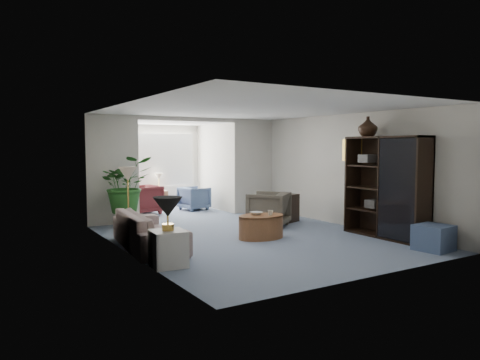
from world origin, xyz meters
TOP-DOWN VIEW (x-y plane):
  - floor at (0.00, 0.00)m, footprint 6.00×6.00m
  - sunroom_floor at (0.00, 4.10)m, footprint 2.60×2.60m
  - back_pier_left at (-1.90, 3.00)m, footprint 1.20×0.12m
  - back_pier_right at (1.90, 3.00)m, footprint 1.20×0.12m
  - back_header at (0.00, 3.00)m, footprint 2.60×0.12m
  - window_pane at (0.00, 5.18)m, footprint 2.20×0.02m
  - window_blinds at (0.00, 5.15)m, footprint 2.20×0.02m
  - framed_picture at (2.46, -0.10)m, footprint 0.04×0.50m
  - sofa at (-2.05, 0.31)m, footprint 1.04×2.23m
  - end_table at (-2.25, -1.04)m, footprint 0.54×0.54m
  - table_lamp at (-2.25, -1.04)m, footprint 0.44×0.44m
  - floor_lamp at (-2.09, 1.34)m, footprint 0.36×0.36m
  - coffee_table at (0.10, -0.03)m, footprint 1.08×1.08m
  - coffee_bowl at (0.05, 0.07)m, footprint 0.27×0.27m
  - coffee_cup at (0.25, -0.13)m, footprint 0.12×0.12m
  - wingback_chair at (0.98, 0.98)m, footprint 1.18×1.18m
  - side_table_dark at (1.68, 1.28)m, footprint 0.66×0.59m
  - entertainment_cabinet at (2.23, -1.22)m, footprint 0.48×1.78m
  - cabinet_urn at (2.23, -0.72)m, footprint 0.39×0.39m
  - ottoman at (2.05, -2.43)m, footprint 0.61×0.61m
  - plant_pot at (-1.76, 2.53)m, footprint 0.40×0.40m
  - house_plant at (-1.76, 2.53)m, footprint 1.13×0.98m
  - sunroom_chair_blue at (0.70, 4.21)m, footprint 0.82×0.80m
  - sunroom_chair_maroon at (-0.80, 4.21)m, footprint 0.96×0.94m
  - sunroom_table at (-0.05, 4.96)m, footprint 0.46×0.39m
  - shelf_clutter at (2.18, -1.21)m, footprint 0.30×1.21m

SIDE VIEW (x-z plane):
  - floor at x=0.00m, z-range 0.00..0.00m
  - sunroom_floor at x=0.00m, z-range 0.00..0.00m
  - plant_pot at x=-1.76m, z-range 0.00..0.32m
  - ottoman at x=2.05m, z-range 0.00..0.44m
  - coffee_table at x=0.10m, z-range 0.00..0.45m
  - sunroom_table at x=-0.05m, z-range 0.00..0.51m
  - end_table at x=-2.25m, z-range 0.00..0.54m
  - sofa at x=-2.05m, z-range 0.00..0.63m
  - sunroom_chair_blue at x=0.70m, z-range 0.00..0.65m
  - side_table_dark at x=1.68m, z-range 0.00..0.65m
  - sunroom_chair_maroon at x=-0.80m, z-range 0.00..0.76m
  - wingback_chair at x=0.98m, z-range 0.00..0.77m
  - coffee_bowl at x=0.05m, z-range 0.45..0.51m
  - coffee_cup at x=0.25m, z-range 0.45..0.55m
  - table_lamp at x=-2.25m, z-range 0.74..1.04m
  - house_plant at x=-1.76m, z-range 0.32..1.57m
  - shelf_clutter at x=2.18m, z-range 0.45..1.51m
  - entertainment_cabinet at x=2.23m, z-range 0.00..1.98m
  - back_pier_left at x=-1.90m, z-range 0.00..2.50m
  - back_pier_right at x=1.90m, z-range 0.00..2.50m
  - floor_lamp at x=-2.09m, z-range 1.11..1.39m
  - window_pane at x=0.00m, z-range 0.65..2.15m
  - window_blinds at x=0.00m, z-range 0.65..2.15m
  - framed_picture at x=2.46m, z-range 1.50..1.90m
  - cabinet_urn at x=2.23m, z-range 1.98..2.39m
  - back_header at x=0.00m, z-range 2.40..2.50m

